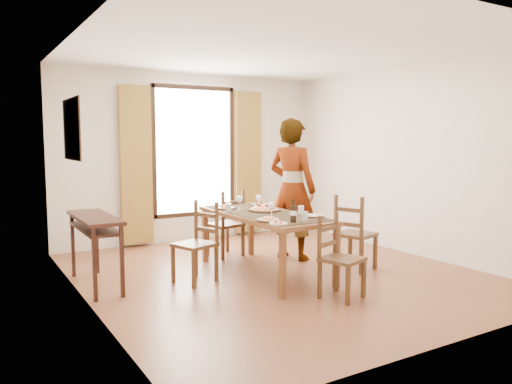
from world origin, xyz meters
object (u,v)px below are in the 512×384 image
man (292,189)px  console_table (95,226)px  dining_table (264,218)px  pasta_platter (264,207)px

man → console_table: bearing=65.5°
dining_table → man: 0.92m
console_table → man: man is taller
console_table → pasta_platter: 2.02m
dining_table → pasta_platter: (0.07, 0.12, 0.12)m
console_table → dining_table: 1.97m
console_table → pasta_platter: bearing=-11.4°
console_table → man: bearing=-1.1°
dining_table → man: bearing=32.3°
dining_table → console_table: bearing=164.8°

